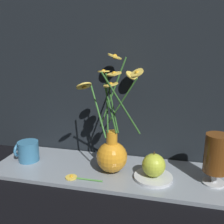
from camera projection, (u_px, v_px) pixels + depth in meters
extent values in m
plane|color=black|center=(112.00, 173.00, 0.82)|extent=(6.00, 6.00, 0.00)
cube|color=gray|center=(112.00, 171.00, 0.82)|extent=(0.80, 0.24, 0.01)
cube|color=black|center=(122.00, 1.00, 0.81)|extent=(1.30, 0.02, 1.10)
sphere|color=orange|center=(110.00, 157.00, 0.80)|extent=(0.10, 0.10, 0.10)
cylinder|color=orange|center=(110.00, 139.00, 0.79)|extent=(0.04, 0.04, 0.05)
cylinder|color=#3D7A33|center=(111.00, 109.00, 0.74)|extent=(0.04, 0.02, 0.15)
cylinder|color=#EAC64C|center=(111.00, 85.00, 0.71)|extent=(0.05, 0.05, 0.01)
sphere|color=gold|center=(111.00, 85.00, 0.71)|extent=(0.01, 0.01, 0.01)
cylinder|color=#3D7A33|center=(121.00, 102.00, 0.80)|extent=(0.11, 0.05, 0.17)
cylinder|color=#EAC64C|center=(132.00, 75.00, 0.82)|extent=(0.05, 0.05, 0.03)
sphere|color=gold|center=(132.00, 75.00, 0.82)|extent=(0.01, 0.01, 0.01)
cylinder|color=#3D7A33|center=(107.00, 102.00, 0.75)|extent=(0.02, 0.02, 0.19)
cylinder|color=#EAC64C|center=(103.00, 71.00, 0.73)|extent=(0.05, 0.05, 0.01)
sphere|color=gold|center=(103.00, 71.00, 0.73)|extent=(0.01, 0.01, 0.01)
cylinder|color=#3D7A33|center=(122.00, 105.00, 0.70)|extent=(0.10, 0.10, 0.19)
cylinder|color=#EAC64C|center=(137.00, 73.00, 0.62)|extent=(0.05, 0.05, 0.02)
sphere|color=gold|center=(137.00, 73.00, 0.62)|extent=(0.01, 0.01, 0.01)
cylinder|color=#3D7A33|center=(112.00, 104.00, 0.74)|extent=(0.04, 0.03, 0.18)
cylinder|color=#EAC64C|center=(114.00, 74.00, 0.70)|extent=(0.06, 0.06, 0.01)
sphere|color=gold|center=(114.00, 74.00, 0.70)|extent=(0.01, 0.01, 0.01)
cylinder|color=#3D7A33|center=(98.00, 110.00, 0.74)|extent=(0.07, 0.07, 0.15)
cylinder|color=#EAC64C|center=(84.00, 86.00, 0.70)|extent=(0.06, 0.06, 0.03)
sphere|color=gold|center=(84.00, 86.00, 0.70)|extent=(0.02, 0.02, 0.02)
cylinder|color=#3D7A33|center=(113.00, 93.00, 0.79)|extent=(0.09, 0.01, 0.23)
cylinder|color=#EAC64C|center=(115.00, 57.00, 0.80)|extent=(0.05, 0.05, 0.02)
sphere|color=gold|center=(115.00, 57.00, 0.80)|extent=(0.02, 0.02, 0.02)
cylinder|color=teal|center=(28.00, 152.00, 0.88)|extent=(0.07, 0.07, 0.07)
torus|color=teal|center=(17.00, 151.00, 0.89)|extent=(0.01, 0.05, 0.05)
cylinder|color=silver|center=(213.00, 182.00, 0.74)|extent=(0.06, 0.06, 0.01)
cylinder|color=silver|center=(214.00, 177.00, 0.73)|extent=(0.02, 0.02, 0.03)
cylinder|color=brown|center=(217.00, 154.00, 0.72)|extent=(0.07, 0.07, 0.11)
cylinder|color=silver|center=(153.00, 177.00, 0.76)|extent=(0.12, 0.12, 0.01)
sphere|color=#B7C638|center=(154.00, 165.00, 0.75)|extent=(0.07, 0.07, 0.07)
cylinder|color=#4C3819|center=(154.00, 153.00, 0.74)|extent=(0.00, 0.00, 0.01)
cylinder|color=#4C8E3D|center=(87.00, 179.00, 0.76)|extent=(0.10, 0.01, 0.01)
cylinder|color=#EAC64C|center=(71.00, 177.00, 0.77)|extent=(0.04, 0.04, 0.00)
sphere|color=gold|center=(71.00, 176.00, 0.77)|extent=(0.01, 0.01, 0.01)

